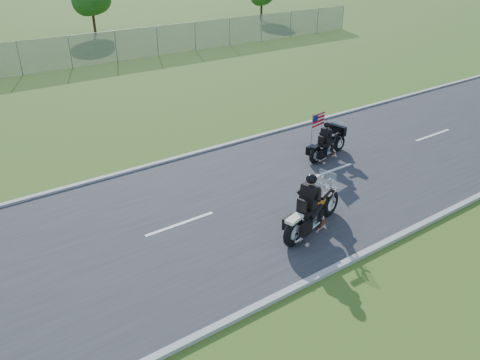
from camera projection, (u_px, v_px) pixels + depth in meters
ground at (237, 205)px, 14.65m from camera, size 420.00×420.00×0.00m
road at (237, 205)px, 14.64m from camera, size 120.00×8.00×0.04m
curb_north at (176, 159)px, 17.58m from camera, size 120.00×0.18×0.12m
curb_south at (328, 272)px, 11.68m from camera, size 120.00×0.18×0.12m
motorcycle_lead at (312, 213)px, 13.13m from camera, size 2.74×1.19×1.88m
motorcycle_follow at (328, 145)px, 17.58m from camera, size 2.16×0.85×1.81m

